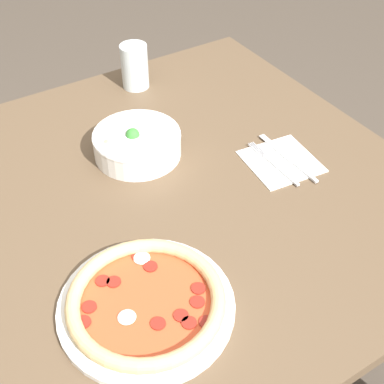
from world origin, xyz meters
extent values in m
plane|color=#4C4238|center=(0.00, 0.00, 0.00)|extent=(8.00, 8.00, 0.00)
cube|color=brown|center=(0.00, 0.00, 0.76)|extent=(1.09, 1.07, 0.03)
cylinder|color=#4E3C2B|center=(0.48, 0.46, 0.37)|extent=(0.06, 0.06, 0.74)
cylinder|color=white|center=(-0.18, -0.25, 0.78)|extent=(0.31, 0.31, 0.01)
torus|color=#DBB77A|center=(-0.18, -0.25, 0.80)|extent=(0.28, 0.28, 0.03)
cylinder|color=#D14C28|center=(-0.18, -0.25, 0.79)|extent=(0.24, 0.24, 0.01)
cylinder|color=maroon|center=(-0.21, -0.18, 0.79)|extent=(0.03, 0.03, 0.00)
cylinder|color=maroon|center=(-0.19, -0.30, 0.79)|extent=(0.03, 0.03, 0.00)
cylinder|color=maroon|center=(-0.09, -0.27, 0.79)|extent=(0.03, 0.03, 0.00)
cylinder|color=maroon|center=(-0.23, -0.17, 0.79)|extent=(0.03, 0.03, 0.00)
cylinder|color=maroon|center=(-0.11, -0.30, 0.79)|extent=(0.03, 0.03, 0.00)
cylinder|color=maroon|center=(-0.14, -0.18, 0.79)|extent=(0.03, 0.03, 0.00)
cylinder|color=maroon|center=(-0.12, -0.34, 0.79)|extent=(0.03, 0.03, 0.00)
cylinder|color=maroon|center=(-0.27, -0.21, 0.79)|extent=(0.03, 0.03, 0.00)
cylinder|color=maroon|center=(-0.15, -0.31, 0.79)|extent=(0.03, 0.03, 0.00)
cylinder|color=maroon|center=(-0.14, -0.33, 0.79)|extent=(0.03, 0.03, 0.00)
cylinder|color=maroon|center=(-0.29, -0.23, 0.79)|extent=(0.03, 0.03, 0.00)
cylinder|color=maroon|center=(-0.15, -0.15, 0.79)|extent=(0.03, 0.03, 0.00)
ellipsoid|color=silver|center=(-0.14, -0.16, 0.79)|extent=(0.03, 0.03, 0.01)
ellipsoid|color=silver|center=(-0.23, -0.26, 0.79)|extent=(0.03, 0.03, 0.01)
cylinder|color=white|center=(0.01, 0.15, 0.80)|extent=(0.20, 0.20, 0.06)
torus|color=white|center=(0.01, 0.15, 0.82)|extent=(0.20, 0.20, 0.01)
ellipsoid|color=tan|center=(-0.02, 0.13, 0.82)|extent=(0.04, 0.04, 0.02)
ellipsoid|color=tan|center=(0.08, 0.15, 0.81)|extent=(0.04, 0.03, 0.02)
ellipsoid|color=tan|center=(-0.06, 0.16, 0.82)|extent=(0.04, 0.04, 0.02)
ellipsoid|color=tan|center=(0.09, 0.16, 0.81)|extent=(0.04, 0.04, 0.02)
sphere|color=#388433|center=(0.00, 0.15, 0.83)|extent=(0.03, 0.03, 0.03)
cube|color=white|center=(0.28, -0.06, 0.77)|extent=(0.17, 0.17, 0.00)
cube|color=silver|center=(0.25, -0.08, 0.78)|extent=(0.01, 0.13, 0.00)
cube|color=silver|center=(0.26, 0.01, 0.78)|extent=(0.00, 0.05, 0.00)
cube|color=silver|center=(0.26, 0.01, 0.78)|extent=(0.00, 0.05, 0.00)
cube|color=silver|center=(0.25, 0.01, 0.78)|extent=(0.00, 0.05, 0.00)
cube|color=silver|center=(0.25, 0.01, 0.78)|extent=(0.00, 0.05, 0.00)
cube|color=silver|center=(0.29, -0.12, 0.78)|extent=(0.01, 0.08, 0.01)
cube|color=silver|center=(0.30, -0.01, 0.78)|extent=(0.02, 0.12, 0.00)
cylinder|color=silver|center=(0.15, 0.42, 0.83)|extent=(0.07, 0.07, 0.12)
camera|label=1|loc=(-0.41, -0.76, 1.55)|focal=50.00mm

